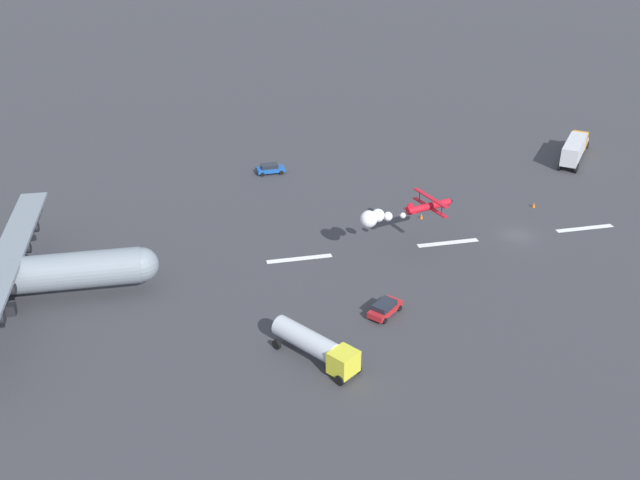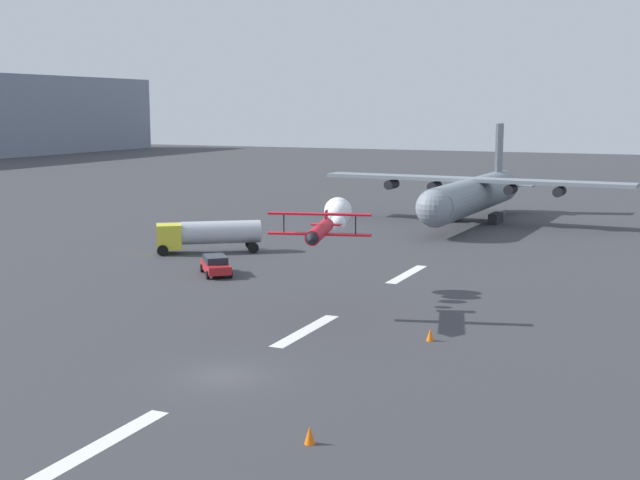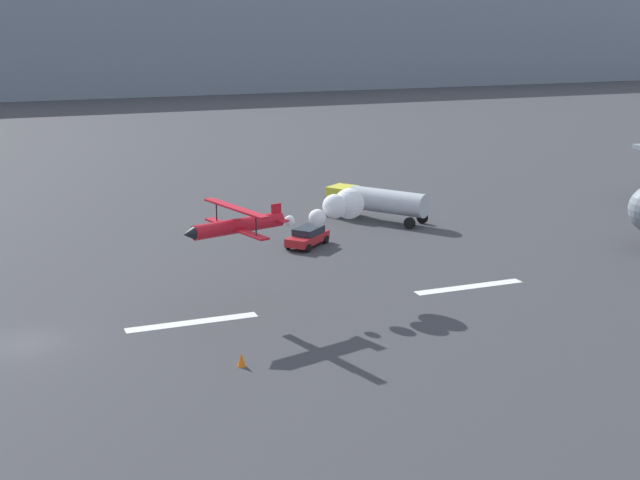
{
  "view_description": "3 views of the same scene",
  "coord_description": "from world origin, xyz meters",
  "px_view_note": "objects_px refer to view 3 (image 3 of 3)",
  "views": [
    {
      "loc": [
        42.42,
        73.72,
        41.41
      ],
      "look_at": [
        26.09,
        0.0,
        2.26
      ],
      "focal_mm": 39.77,
      "sensor_mm": 36.0,
      "label": 1
    },
    {
      "loc": [
        -35.36,
        -21.13,
        13.28
      ],
      "look_at": [
        12.71,
        0.51,
        5.03
      ],
      "focal_mm": 47.8,
      "sensor_mm": 36.0,
      "label": 2
    },
    {
      "loc": [
        -1.06,
        -48.13,
        17.93
      ],
      "look_at": [
        18.37,
        1.54,
        3.9
      ],
      "focal_mm": 48.37,
      "sensor_mm": 36.0,
      "label": 3
    }
  ],
  "objects_px": {
    "traffic_cone_far": "(241,360)",
    "airport_staff_sedan": "(308,236)",
    "stunt_biplane_red": "(309,212)",
    "fuel_tanker_truck": "(375,201)"
  },
  "relations": [
    {
      "from": "traffic_cone_far",
      "to": "stunt_biplane_red",
      "type": "bearing_deg",
      "value": 51.7
    },
    {
      "from": "stunt_biplane_red",
      "to": "fuel_tanker_truck",
      "type": "xyz_separation_m",
      "value": [
        13.21,
        18.28,
        -4.0
      ]
    },
    {
      "from": "traffic_cone_far",
      "to": "fuel_tanker_truck",
      "type": "bearing_deg",
      "value": 53.31
    },
    {
      "from": "fuel_tanker_truck",
      "to": "stunt_biplane_red",
      "type": "bearing_deg",
      "value": -125.84
    },
    {
      "from": "stunt_biplane_red",
      "to": "airport_staff_sedan",
      "type": "bearing_deg",
      "value": 69.96
    },
    {
      "from": "fuel_tanker_truck",
      "to": "traffic_cone_far",
      "type": "bearing_deg",
      "value": -126.69
    },
    {
      "from": "traffic_cone_far",
      "to": "airport_staff_sedan",
      "type": "bearing_deg",
      "value": 61.21
    },
    {
      "from": "fuel_tanker_truck",
      "to": "traffic_cone_far",
      "type": "relative_size",
      "value": 12.2
    },
    {
      "from": "stunt_biplane_red",
      "to": "traffic_cone_far",
      "type": "distance_m",
      "value": 13.0
    },
    {
      "from": "airport_staff_sedan",
      "to": "stunt_biplane_red",
      "type": "bearing_deg",
      "value": -110.04
    }
  ]
}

